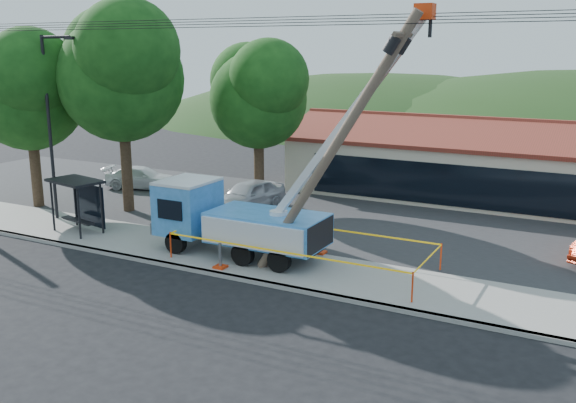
% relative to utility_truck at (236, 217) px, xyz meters
% --- Properties ---
extents(ground, '(120.00, 120.00, 0.00)m').
position_rel_utility_truck_xyz_m(ground, '(2.97, -4.30, -1.75)').
color(ground, black).
rests_on(ground, ground).
extents(curb, '(60.00, 0.25, 0.15)m').
position_rel_utility_truck_xyz_m(curb, '(2.97, -2.20, -1.67)').
color(curb, gray).
rests_on(curb, ground).
extents(sidewalk, '(60.00, 4.00, 0.15)m').
position_rel_utility_truck_xyz_m(sidewalk, '(2.97, -0.30, -1.67)').
color(sidewalk, gray).
rests_on(sidewalk, ground).
extents(parking_lot, '(60.00, 12.00, 0.10)m').
position_rel_utility_truck_xyz_m(parking_lot, '(2.97, 7.70, -1.70)').
color(parking_lot, '#28282B').
rests_on(parking_lot, ground).
extents(strip_mall, '(22.50, 8.53, 4.67)m').
position_rel_utility_truck_xyz_m(strip_mall, '(6.97, 15.68, 0.14)').
color(strip_mall, beige).
rests_on(strip_mall, ground).
extents(streetlight, '(2.13, 0.22, 9.00)m').
position_rel_utility_truck_xyz_m(streetlight, '(-10.82, 0.70, 3.56)').
color(streetlight, black).
rests_on(streetlight, ground).
extents(tree_west_near, '(7.56, 6.72, 10.80)m').
position_rel_utility_truck_xyz_m(tree_west_near, '(-9.03, 3.70, 5.78)').
color(tree_west_near, '#332316').
rests_on(tree_west_near, ground).
extents(tree_west_far, '(6.84, 6.08, 9.48)m').
position_rel_utility_truck_xyz_m(tree_west_far, '(-14.03, 2.20, 4.80)').
color(tree_west_far, '#332316').
rests_on(tree_west_far, ground).
extents(tree_lot, '(6.30, 5.60, 8.94)m').
position_rel_utility_truck_xyz_m(tree_lot, '(-4.03, 8.70, 4.47)').
color(tree_lot, '#332316').
rests_on(tree_lot, ground).
extents(hill_west, '(78.40, 56.00, 28.00)m').
position_rel_utility_truck_xyz_m(hill_west, '(-12.03, 50.70, -1.75)').
color(hill_west, '#1F3C15').
rests_on(hill_west, ground).
extents(utility_truck, '(11.30, 3.90, 9.65)m').
position_rel_utility_truck_xyz_m(utility_truck, '(0.00, 0.00, 0.00)').
color(utility_truck, black).
rests_on(utility_truck, ground).
extents(leaning_pole, '(6.12, 1.94, 9.58)m').
position_rel_utility_truck_xyz_m(leaning_pole, '(4.85, -0.84, 3.58)').
color(leaning_pole, brown).
rests_on(leaning_pole, ground).
extents(bus_shelter, '(2.81, 2.05, 2.45)m').
position_rel_utility_truck_xyz_m(bus_shelter, '(-8.20, -0.45, 0.20)').
color(bus_shelter, black).
rests_on(bus_shelter, ground).
extents(caution_tape, '(10.10, 3.66, 1.06)m').
position_rel_utility_truck_xyz_m(caution_tape, '(2.89, 0.19, -0.82)').
color(caution_tape, red).
rests_on(caution_tape, ground).
extents(car_silver, '(2.59, 4.83, 1.56)m').
position_rel_utility_truck_xyz_m(car_silver, '(-3.59, 6.84, -1.75)').
color(car_silver, '#B6B8BE').
rests_on(car_silver, ground).
extents(car_white, '(4.84, 3.13, 1.30)m').
position_rel_utility_truck_xyz_m(car_white, '(-12.05, 8.29, -1.75)').
color(car_white, silver).
rests_on(car_white, ground).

